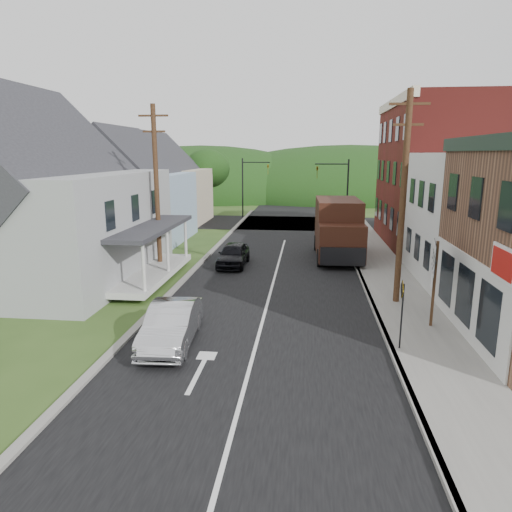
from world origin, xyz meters
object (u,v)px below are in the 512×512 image
(delivery_van, at_px, (338,229))
(warning_sign, at_px, (402,305))
(dark_sedan, at_px, (233,255))
(route_sign_cluster, at_px, (434,271))
(silver_sedan, at_px, (172,325))

(delivery_van, relative_size, warning_sign, 2.80)
(dark_sedan, height_order, delivery_van, delivery_van)
(dark_sedan, distance_m, route_sign_cluster, 12.76)
(silver_sedan, distance_m, dark_sedan, 11.45)
(silver_sedan, bearing_deg, warning_sign, -2.44)
(silver_sedan, height_order, delivery_van, delivery_van)
(dark_sedan, xyz_separation_m, route_sign_cluster, (8.92, -8.99, 1.57))
(silver_sedan, distance_m, route_sign_cluster, 9.65)
(silver_sedan, relative_size, route_sign_cluster, 1.33)
(silver_sedan, height_order, warning_sign, warning_sign)
(silver_sedan, relative_size, warning_sign, 1.83)
(dark_sedan, distance_m, warning_sign, 13.48)
(silver_sedan, xyz_separation_m, delivery_van, (6.49, 14.14, 1.14))
(route_sign_cluster, relative_size, warning_sign, 1.37)
(dark_sedan, relative_size, route_sign_cluster, 1.21)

